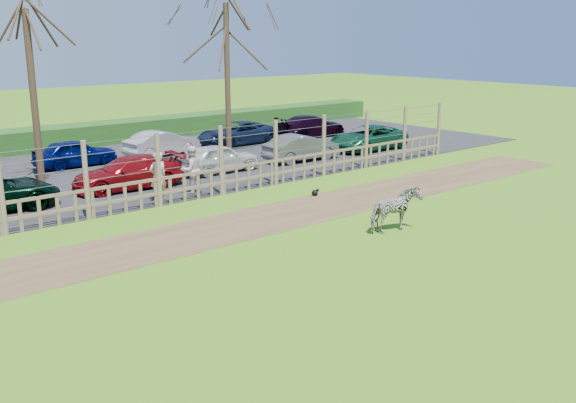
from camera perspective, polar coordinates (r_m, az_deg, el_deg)
ground at (r=15.76m, az=3.07°, el=-6.23°), size 120.00×120.00×0.00m
dirt_strip at (r=19.11m, az=-6.17°, el=-2.51°), size 34.00×2.80×0.01m
asphalt at (r=27.74m, az=-17.80°, el=2.30°), size 44.00×13.00×0.04m
hedge at (r=34.15m, az=-22.41°, el=5.00°), size 46.00×2.00×1.10m
fence at (r=21.81m, az=-11.37°, el=1.61°), size 30.16×0.16×2.50m
tree_mid at (r=25.56m, az=-22.00°, el=11.93°), size 4.80×4.80×6.83m
tree_right at (r=30.06m, az=-5.48°, el=13.86°), size 4.80×4.80×7.35m
zebra at (r=18.90m, az=9.51°, el=-0.74°), size 1.63×0.86×1.32m
visitor_a at (r=22.38m, az=-11.48°, el=2.19°), size 0.64×0.43×1.72m
visitor_b at (r=23.27m, az=-8.60°, el=2.80°), size 0.86×0.69×1.72m
crow at (r=22.97m, az=2.42°, el=0.80°), size 0.31×0.23×0.25m
car_3 at (r=24.52m, az=-14.01°, el=2.50°), size 4.27×2.05×1.20m
car_4 at (r=26.83m, az=-6.19°, el=3.87°), size 3.53×1.44×1.20m
car_5 at (r=29.20m, az=1.21°, el=4.82°), size 3.70×1.44×1.20m
car_6 at (r=32.24m, az=7.14°, el=5.64°), size 4.34×2.05×1.20m
car_10 at (r=29.28m, az=-18.39°, el=4.11°), size 3.53×1.43×1.20m
car_11 at (r=30.91m, az=-11.12°, el=5.10°), size 3.75×1.61×1.20m
car_12 at (r=33.55m, az=-4.57°, el=6.06°), size 4.37×2.10×1.20m
car_13 at (r=36.21m, az=2.09°, el=6.72°), size 4.27×2.04×1.20m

